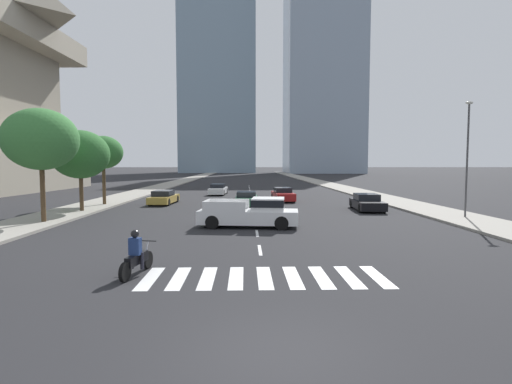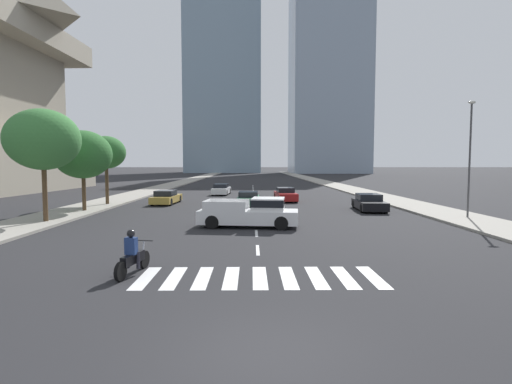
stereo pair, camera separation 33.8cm
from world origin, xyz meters
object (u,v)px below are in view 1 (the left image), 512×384
at_px(pickup_truck, 253,213).
at_px(sedan_gold_1, 164,198).
at_px(sedan_green_3, 246,199).
at_px(sedan_white_2, 218,190).
at_px(street_tree_third, 103,153).
at_px(street_tree_second, 80,155).
at_px(motorcycle_trailing, 137,257).
at_px(sedan_black_0, 367,203).
at_px(street_lamp_east, 468,150).
at_px(sedan_red_4, 283,195).
at_px(street_tree_nearest, 41,140).

height_order(pickup_truck, sedan_gold_1, pickup_truck).
bearing_deg(sedan_green_3, sedan_white_2, 15.57).
relative_size(sedan_white_2, street_tree_third, 0.81).
xyz_separation_m(sedan_white_2, street_tree_second, (-8.88, -16.69, 3.68)).
bearing_deg(street_tree_second, sedan_gold_1, 51.93).
height_order(sedan_green_3, street_tree_second, street_tree_second).
distance_m(motorcycle_trailing, sedan_black_0, 21.78).
bearing_deg(street_tree_third, sedan_gold_1, 16.14).
height_order(sedan_gold_1, street_lamp_east, street_lamp_east).
relative_size(sedan_black_0, street_lamp_east, 0.64).
xyz_separation_m(sedan_black_0, sedan_gold_1, (-16.69, 5.16, -0.02)).
xyz_separation_m(sedan_white_2, street_tree_third, (-8.88, -11.99, 3.95)).
height_order(street_tree_second, street_tree_third, street_tree_second).
distance_m(motorcycle_trailing, street_lamp_east, 22.19).
xyz_separation_m(motorcycle_trailing, street_lamp_east, (17.86, 12.57, 3.88)).
distance_m(pickup_truck, street_tree_second, 14.73).
bearing_deg(street_tree_second, street_lamp_east, -8.71).
relative_size(pickup_truck, sedan_gold_1, 1.20).
distance_m(sedan_gold_1, street_tree_third, 6.34).
xyz_separation_m(sedan_white_2, sedan_red_4, (6.78, -8.09, 0.02)).
bearing_deg(motorcycle_trailing, sedan_green_3, 1.40).
height_order(sedan_red_4, street_tree_third, street_tree_third).
height_order(sedan_white_2, street_tree_third, street_tree_third).
distance_m(sedan_gold_1, street_lamp_east, 24.19).
bearing_deg(sedan_green_3, pickup_truck, -177.04).
bearing_deg(sedan_green_3, street_lamp_east, -118.59).
distance_m(sedan_black_0, street_tree_nearest, 22.83).
bearing_deg(sedan_gold_1, sedan_green_3, -101.65).
bearing_deg(motorcycle_trailing, street_tree_nearest, 48.84).
bearing_deg(street_tree_second, sedan_red_4, 28.76).
xyz_separation_m(street_lamp_east, street_tree_nearest, (-26.38, -1.49, 0.55)).
relative_size(sedan_white_2, sedan_green_3, 1.02).
relative_size(sedan_gold_1, sedan_green_3, 1.05).
distance_m(sedan_gold_1, street_tree_second, 8.55).
bearing_deg(sedan_green_3, street_tree_second, 109.74).
xyz_separation_m(motorcycle_trailing, sedan_black_0, (12.93, 17.53, 0.00)).
bearing_deg(street_tree_third, motorcycle_trailing, -68.22).
relative_size(sedan_gold_1, sedan_red_4, 1.07).
bearing_deg(street_lamp_east, street_tree_nearest, -176.77).
bearing_deg(sedan_green_3, street_tree_third, 88.25).
bearing_deg(pickup_truck, street_lamp_east, 18.79).
height_order(sedan_white_2, sedan_green_3, sedan_white_2).
height_order(pickup_truck, sedan_green_3, pickup_truck).
relative_size(sedan_green_3, street_tree_third, 0.79).
xyz_separation_m(sedan_gold_1, street_lamp_east, (21.62, -10.11, 3.89)).
bearing_deg(motorcycle_trailing, sedan_gold_1, 20.71).
relative_size(motorcycle_trailing, pickup_truck, 0.37).
relative_size(sedan_black_0, sedan_green_3, 1.04).
bearing_deg(sedan_green_3, street_tree_nearest, 129.52).
bearing_deg(street_tree_third, street_lamp_east, -18.33).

